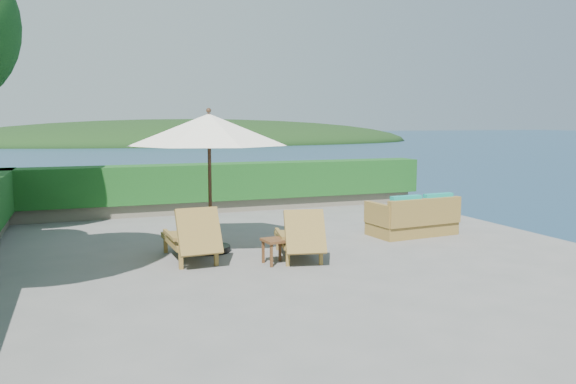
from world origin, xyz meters
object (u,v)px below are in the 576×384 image
object	(u,v)px
lounge_left	(192,237)
lounge_right	(300,237)
wicker_loveseat	(414,219)
patio_umbrella	(209,131)
side_table	(276,243)

from	to	relation	value
lounge_left	lounge_right	size ratio (longest dim) A/B	1.01
lounge_right	lounge_left	bearing A→B (deg)	175.35
lounge_right	wicker_loveseat	bearing A→B (deg)	31.61
patio_umbrella	lounge_left	distance (m)	2.05
wicker_loveseat	patio_umbrella	bearing A→B (deg)	174.91
side_table	wicker_loveseat	size ratio (longest dim) A/B	0.24
patio_umbrella	lounge_right	bearing A→B (deg)	-39.24
lounge_left	wicker_loveseat	distance (m)	5.11
wicker_loveseat	lounge_left	bearing A→B (deg)	-178.43
patio_umbrella	lounge_left	size ratio (longest dim) A/B	1.89
side_table	patio_umbrella	bearing A→B (deg)	122.99
lounge_right	patio_umbrella	bearing A→B (deg)	152.33
side_table	lounge_right	bearing A→B (deg)	19.90
lounge_left	lounge_right	xyz separation A→B (m)	(1.89, -0.55, -0.02)
lounge_left	lounge_right	world-z (taller)	lounge_left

